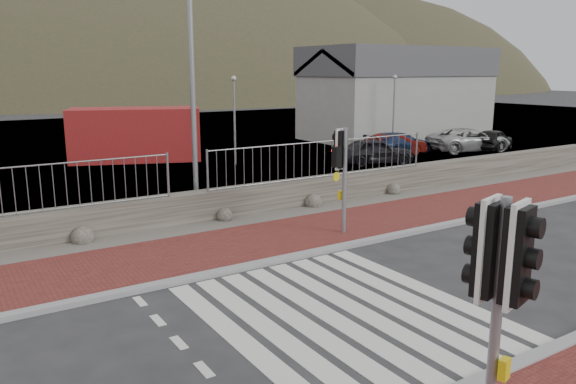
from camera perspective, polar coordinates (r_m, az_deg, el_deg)
ground at (r=10.66m, az=5.53°, el=-12.07°), size 220.00×220.00×0.00m
sidewalk_far at (r=14.21m, az=-5.75°, el=-5.58°), size 40.00×3.00×0.08m
kerb_far at (r=12.95m, az=-2.72°, el=-7.28°), size 40.00×0.25×0.12m
zebra_crossing at (r=10.66m, az=5.53°, el=-12.04°), size 4.62×5.60×0.01m
gravel_strip at (r=15.95m, az=-9.02°, el=-3.71°), size 40.00×1.50×0.06m
stone_wall at (r=16.56m, az=-10.18°, el=-1.66°), size 40.00×0.60×0.90m
railing at (r=16.15m, az=-10.16°, el=2.96°), size 18.07×0.07×1.22m
quay at (r=36.28m, az=-22.79°, el=4.40°), size 120.00×40.00×0.50m
harbor_building at (r=37.91m, az=11.03°, el=9.88°), size 12.20×6.20×5.80m
hills_backdrop at (r=100.19m, az=-24.01°, el=-4.69°), size 254.00×90.00×100.00m
traffic_signal_near at (r=6.53m, az=20.75°, el=-7.87°), size 0.50×0.38×3.09m
traffic_signal_far at (r=14.86m, az=5.72°, el=3.46°), size 0.72×0.38×2.91m
streetlight at (r=17.13m, az=-9.33°, el=14.13°), size 1.88×0.28×8.85m
shipping_container at (r=28.81m, az=-15.22°, el=5.68°), size 6.67×4.56×2.57m
car_a at (r=27.00m, az=8.84°, el=4.14°), size 3.92×2.48×1.24m
car_b at (r=30.16m, az=10.74°, el=4.79°), size 3.57×1.85×1.12m
car_c at (r=30.42m, az=11.22°, el=4.87°), size 4.07×1.81×1.16m
car_d at (r=32.38m, az=17.91°, el=5.06°), size 4.98×3.14×1.28m
car_e at (r=33.27m, az=20.06°, el=5.03°), size 3.81×2.53×1.21m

